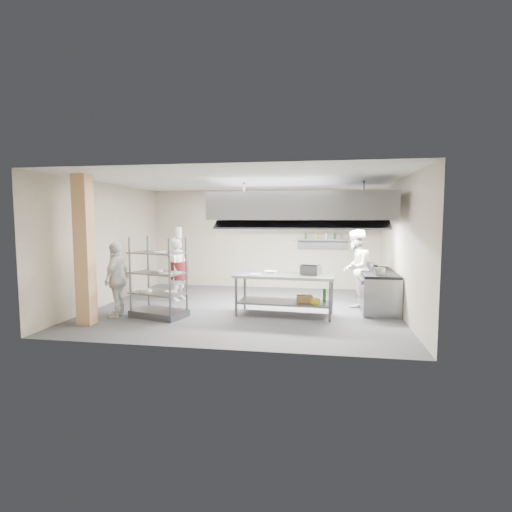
% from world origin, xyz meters
% --- Properties ---
extents(floor, '(7.00, 7.00, 0.00)m').
position_xyz_m(floor, '(0.00, 0.00, 0.00)').
color(floor, '#3C3C3F').
rests_on(floor, ground).
extents(ceiling, '(7.00, 7.00, 0.00)m').
position_xyz_m(ceiling, '(0.00, 0.00, 3.00)').
color(ceiling, silver).
rests_on(ceiling, wall_back).
extents(wall_back, '(7.00, 0.00, 7.00)m').
position_xyz_m(wall_back, '(0.00, 3.00, 1.50)').
color(wall_back, tan).
rests_on(wall_back, ground).
extents(wall_left, '(0.00, 6.00, 6.00)m').
position_xyz_m(wall_left, '(-3.50, 0.00, 1.50)').
color(wall_left, tan).
rests_on(wall_left, ground).
extents(wall_right, '(0.00, 6.00, 6.00)m').
position_xyz_m(wall_right, '(3.50, 0.00, 1.50)').
color(wall_right, tan).
rests_on(wall_right, ground).
extents(column, '(0.30, 0.30, 3.00)m').
position_xyz_m(column, '(-2.90, -1.90, 1.50)').
color(column, tan).
rests_on(column, floor).
extents(exhaust_hood, '(4.00, 2.50, 0.60)m').
position_xyz_m(exhaust_hood, '(1.30, 0.40, 2.40)').
color(exhaust_hood, gray).
rests_on(exhaust_hood, ceiling).
extents(hood_strip_a, '(1.60, 0.12, 0.04)m').
position_xyz_m(hood_strip_a, '(0.40, 0.40, 2.08)').
color(hood_strip_a, white).
rests_on(hood_strip_a, exhaust_hood).
extents(hood_strip_b, '(1.60, 0.12, 0.04)m').
position_xyz_m(hood_strip_b, '(2.20, 0.40, 2.08)').
color(hood_strip_b, white).
rests_on(hood_strip_b, exhaust_hood).
extents(wall_shelf, '(1.50, 0.28, 0.04)m').
position_xyz_m(wall_shelf, '(1.80, 2.84, 1.50)').
color(wall_shelf, gray).
rests_on(wall_shelf, wall_back).
extents(island, '(2.23, 1.05, 0.91)m').
position_xyz_m(island, '(0.98, -0.50, 0.46)').
color(island, slate).
rests_on(island, floor).
extents(island_worktop, '(2.23, 1.05, 0.06)m').
position_xyz_m(island_worktop, '(0.98, -0.50, 0.88)').
color(island_worktop, gray).
rests_on(island_worktop, island).
extents(island_undershelf, '(2.05, 0.95, 0.04)m').
position_xyz_m(island_undershelf, '(0.98, -0.50, 0.30)').
color(island_undershelf, slate).
rests_on(island_undershelf, island).
extents(pass_rack, '(1.30, 0.98, 1.74)m').
position_xyz_m(pass_rack, '(-1.70, -1.10, 0.87)').
color(pass_rack, slate).
rests_on(pass_rack, floor).
extents(cooking_range, '(0.80, 2.00, 0.84)m').
position_xyz_m(cooking_range, '(3.08, 0.50, 0.42)').
color(cooking_range, gray).
rests_on(cooking_range, floor).
extents(range_top, '(0.78, 1.96, 0.06)m').
position_xyz_m(range_top, '(3.08, 0.50, 0.87)').
color(range_top, black).
rests_on(range_top, cooking_range).
extents(chef_head, '(0.50, 0.66, 1.64)m').
position_xyz_m(chef_head, '(-1.90, 0.69, 0.82)').
color(chef_head, white).
rests_on(chef_head, floor).
extents(chef_line, '(0.99, 1.10, 1.87)m').
position_xyz_m(chef_line, '(2.60, 0.66, 0.94)').
color(chef_line, white).
rests_on(chef_line, floor).
extents(chef_plating, '(0.41, 0.96, 1.63)m').
position_xyz_m(chef_plating, '(-2.60, -1.21, 0.82)').
color(chef_plating, white).
rests_on(chef_plating, floor).
extents(griddle, '(0.47, 0.41, 0.20)m').
position_xyz_m(griddle, '(1.54, -0.36, 1.01)').
color(griddle, slate).
rests_on(griddle, island_worktop).
extents(wicker_basket, '(0.36, 0.27, 0.15)m').
position_xyz_m(wicker_basket, '(1.42, -0.57, 0.39)').
color(wicker_basket, brown).
rests_on(wicker_basket, island_undershelf).
extents(stockpot, '(0.26, 0.26, 0.18)m').
position_xyz_m(stockpot, '(2.88, 0.67, 0.99)').
color(stockpot, gray).
rests_on(stockpot, range_top).
extents(plate_stack, '(0.28, 0.28, 0.05)m').
position_xyz_m(plate_stack, '(-1.70, -1.10, 0.56)').
color(plate_stack, white).
rests_on(plate_stack, pass_rack).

